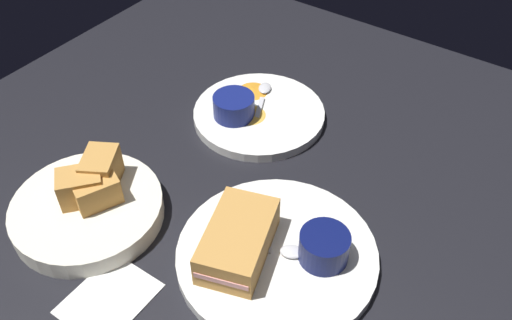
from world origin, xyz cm
name	(u,v)px	position (x,y,z in cm)	size (l,w,h in cm)	color
ground_plane	(249,198)	(0.00, 0.00, -1.50)	(110.00, 110.00, 3.00)	black
plate_sandwich_main	(277,255)	(-7.88, -10.22, 0.80)	(26.66, 26.66, 1.60)	white
sandwich_half_near	(238,240)	(-10.84, -6.11, 4.00)	(14.76, 11.21, 4.80)	#C68C42
ramekin_dark_sauce	(324,246)	(-5.18, -15.57, 3.81)	(6.54, 6.54, 4.13)	#0C144C
spoon_by_dark_ramekin	(282,251)	(-7.69, -10.87, 1.96)	(5.96, 9.40, 0.80)	silver
plate_chips_companion	(259,114)	(15.19, 8.66, 0.80)	(22.40, 22.40, 1.60)	white
ramekin_light_gravy	(234,106)	(11.83, 11.46, 3.61)	(6.96, 6.96, 3.74)	navy
spoon_by_gravy_ramekin	(264,93)	(19.54, 10.70, 1.96)	(9.56, 5.53, 0.80)	silver
plantain_chip_scatter	(246,104)	(15.12, 11.44, 1.90)	(13.86, 10.32, 0.60)	gold
bread_basket_rear	(89,204)	(-16.65, 15.70, 2.31)	(21.19, 21.19, 8.10)	silver
paper_napkin_folded	(109,298)	(-25.09, 3.56, 0.20)	(11.00, 9.00, 0.40)	white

